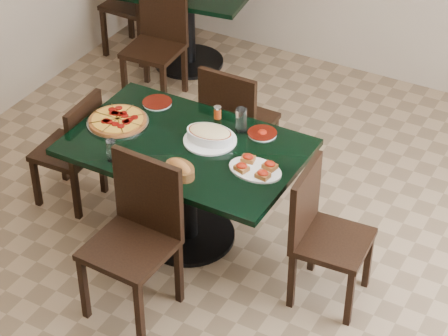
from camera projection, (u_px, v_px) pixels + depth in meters
The scene contains 19 objects.
floor at pixel (232, 262), 5.64m from camera, with size 5.50×5.50×0.00m, color #80674A.
main_table at pixel (186, 168), 5.52m from camera, with size 1.45×0.93×0.75m.
back_table at pixel (187, 9), 7.47m from camera, with size 1.23×0.97×0.75m.
chair_far at pixel (235, 118), 6.08m from camera, with size 0.43×0.43×0.92m.
chair_near at pixel (138, 229), 5.05m from camera, with size 0.48×0.48×0.99m.
chair_right at pixel (321, 229), 5.14m from camera, with size 0.45×0.45×0.90m.
chair_left at pixel (75, 146), 5.90m from camera, with size 0.41×0.41×0.84m.
back_chair_near at pixel (158, 38), 7.08m from camera, with size 0.45×0.45×0.91m.
pepperoni_pizza at pixel (118, 121), 5.60m from camera, with size 0.40×0.40×0.04m.
lasagna_casserole at pixel (210, 135), 5.41m from camera, with size 0.34×0.34×0.09m.
bread_basket at pixel (180, 169), 5.13m from camera, with size 0.25×0.21×0.09m.
bruschetta_platter at pixel (255, 168), 5.17m from camera, with size 0.35×0.25×0.05m.
side_plate_near at pixel (134, 165), 5.22m from camera, with size 0.20×0.20×0.02m.
side_plate_far_r at pixel (262, 133), 5.50m from camera, with size 0.19×0.19×0.03m.
side_plate_far_l at pixel (157, 103), 5.80m from camera, with size 0.20×0.20×0.02m.
napkin_setting at pixel (127, 161), 5.26m from camera, with size 0.18×0.18×0.01m.
water_glass_a at pixel (241, 120), 5.49m from camera, with size 0.07×0.07×0.16m, color silver.
water_glass_b at pixel (112, 150), 5.24m from camera, with size 0.06×0.06×0.14m, color silver.
pepper_shaker at pixel (218, 112), 5.63m from camera, with size 0.05×0.05×0.09m.
Camera 1 is at (2.00, -3.70, 3.81)m, focal length 70.00 mm.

